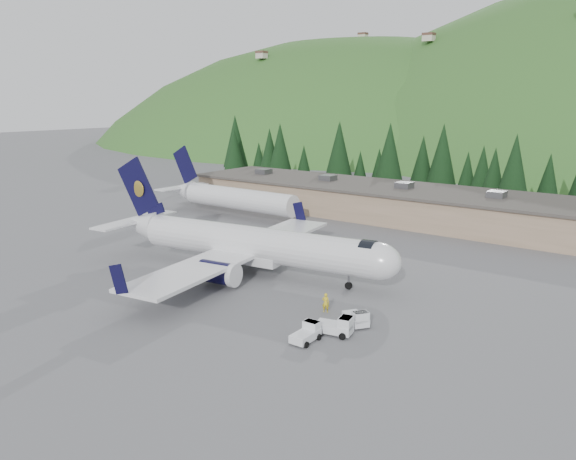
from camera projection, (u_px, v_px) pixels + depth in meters
The scene contains 9 objects.
ground at pixel (257, 274), 64.22m from camera, with size 600.00×600.00×0.00m, color #5A5A5F.
airliner at pixel (248, 244), 63.98m from camera, with size 37.73×35.54×12.52m.
second_airliner at pixel (227, 197), 95.16m from camera, with size 27.50×11.00×10.05m.
baggage_tug_a at pixel (337, 326), 47.45m from camera, with size 3.39×2.43×1.67m.
baggage_tug_b at pixel (357, 318), 49.33m from camera, with size 3.16×2.81×1.52m.
baggage_tug_c at pixel (307, 333), 46.27m from camera, with size 1.72×2.80×1.49m.
terminal_building at pixel (377, 200), 96.15m from camera, with size 71.00×17.00×6.10m.
ramp_worker at pixel (326, 303), 52.38m from camera, with size 0.69×0.45×1.88m, color yellow.
tree_line at pixel (403, 159), 116.38m from camera, with size 111.46×17.65×14.25m.
Camera 1 is at (39.73, -46.94, 19.51)m, focal length 35.00 mm.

